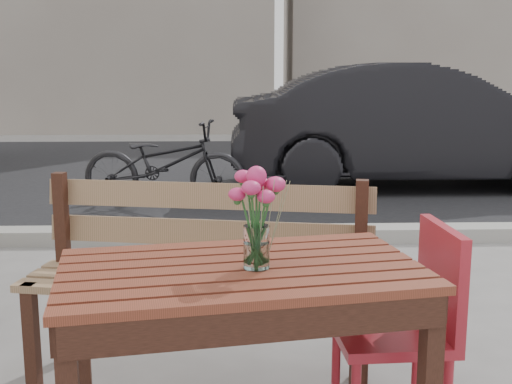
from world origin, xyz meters
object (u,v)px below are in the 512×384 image
Objects in this scene: red_chair at (411,317)px; parked_car at (417,126)px; main_vase at (256,205)px; main_table at (241,300)px; bicycle at (164,164)px.

red_chair is 5.76m from parked_car.
parked_car is (2.16, 5.74, -0.21)m from main_vase.
main_table is at bearing -77.50° from red_chair.
main_table is 6.13m from parked_car.
red_chair is 2.44× the size of main_vase.
parked_car reaches higher than main_table.
main_vase is 0.08× the size of parked_car.
main_vase is 0.20× the size of bicycle.
red_chair is at bearing 18.89° from main_vase.
bicycle reaches higher than main_table.
parked_car is 2.63× the size of bicycle.
main_table is 0.68m from red_chair.
parked_car is at bearing 69.36° from main_vase.
red_chair is (0.64, 0.18, -0.14)m from main_table.
red_chair is 0.79m from main_vase.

